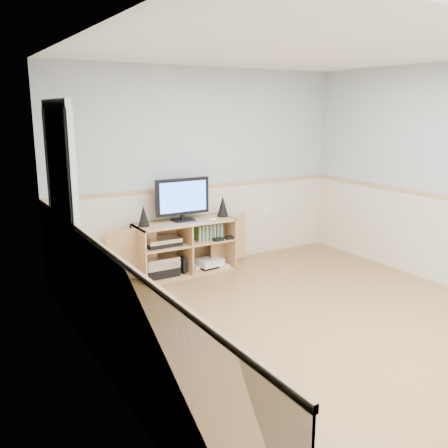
# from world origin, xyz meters

# --- Properties ---
(room) EXTENTS (4.04, 4.54, 2.54)m
(room) POSITION_xyz_m (-0.06, 0.12, 1.22)
(room) COLOR #AE824D
(room) RESTS_ON ground
(media_cabinet) EXTENTS (1.91, 0.46, 0.65)m
(media_cabinet) POSITION_xyz_m (-0.38, 2.04, 0.33)
(media_cabinet) COLOR tan
(media_cabinet) RESTS_ON floor
(monitor) EXTENTS (0.70, 0.18, 0.53)m
(monitor) POSITION_xyz_m (-0.38, 2.04, 0.94)
(monitor) COLOR black
(monitor) RESTS_ON media_cabinet
(speaker_left) EXTENTS (0.13, 0.13, 0.25)m
(speaker_left) POSITION_xyz_m (-0.90, 2.01, 0.77)
(speaker_left) COLOR black
(speaker_left) RESTS_ON media_cabinet
(speaker_right) EXTENTS (0.15, 0.15, 0.27)m
(speaker_right) POSITION_xyz_m (0.17, 2.01, 0.78)
(speaker_right) COLOR black
(speaker_right) RESTS_ON media_cabinet
(keyboard) EXTENTS (0.29, 0.12, 0.01)m
(keyboard) POSITION_xyz_m (-0.26, 1.85, 0.66)
(keyboard) COLOR silver
(keyboard) RESTS_ON media_cabinet
(mouse) EXTENTS (0.11, 0.09, 0.04)m
(mouse) POSITION_xyz_m (-0.06, 1.85, 0.67)
(mouse) COLOR white
(mouse) RESTS_ON media_cabinet
(av_components) EXTENTS (0.51, 0.31, 0.47)m
(av_components) POSITION_xyz_m (-0.71, 1.99, 0.22)
(av_components) COLOR black
(av_components) RESTS_ON media_cabinet
(game_consoles) EXTENTS (0.46, 0.30, 0.11)m
(game_consoles) POSITION_xyz_m (-0.07, 1.98, 0.07)
(game_consoles) COLOR white
(game_consoles) RESTS_ON media_cabinet
(game_cases) EXTENTS (0.36, 0.14, 0.19)m
(game_cases) POSITION_xyz_m (-0.06, 1.97, 0.48)
(game_cases) COLOR #3F8C3F
(game_cases) RESTS_ON media_cabinet
(wall_outlet) EXTENTS (0.12, 0.03, 0.12)m
(wall_outlet) POSITION_xyz_m (1.00, 2.23, 0.60)
(wall_outlet) COLOR white
(wall_outlet) RESTS_ON wall_back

